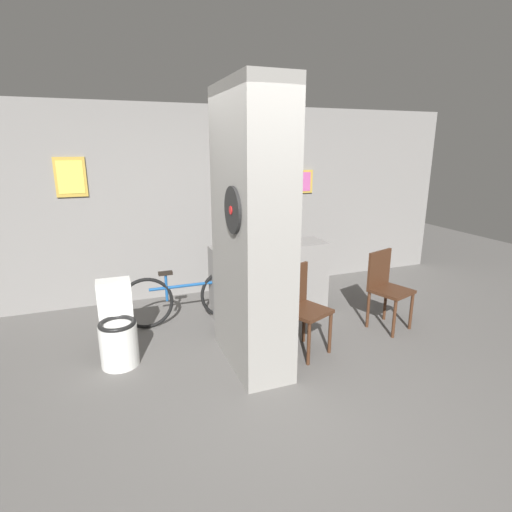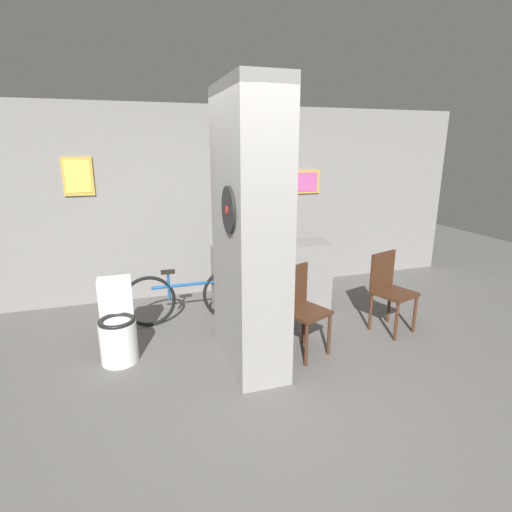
# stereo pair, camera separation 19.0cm
# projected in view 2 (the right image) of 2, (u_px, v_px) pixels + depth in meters

# --- Properties ---
(ground_plane) EXTENTS (14.00, 14.00, 0.00)m
(ground_plane) POSITION_uv_depth(u_px,v_px,m) (268.00, 389.00, 3.51)
(ground_plane) COLOR #5B5956
(wall_back) EXTENTS (8.00, 0.09, 2.60)m
(wall_back) POSITION_uv_depth(u_px,v_px,m) (206.00, 202.00, 5.57)
(wall_back) COLOR gray
(wall_back) RESTS_ON ground_plane
(pillar_center) EXTENTS (0.49, 1.10, 2.60)m
(pillar_center) POSITION_uv_depth(u_px,v_px,m) (249.00, 232.00, 3.67)
(pillar_center) COLOR gray
(pillar_center) RESTS_ON ground_plane
(counter_shelf) EXTENTS (1.46, 0.44, 0.89)m
(counter_shelf) POSITION_uv_depth(u_px,v_px,m) (272.00, 279.00, 5.02)
(counter_shelf) COLOR gray
(counter_shelf) RESTS_ON ground_plane
(toilet) EXTENTS (0.36, 0.52, 0.79)m
(toilet) POSITION_uv_depth(u_px,v_px,m) (118.00, 327.00, 3.95)
(toilet) COLOR silver
(toilet) RESTS_ON ground_plane
(chair_near_pillar) EXTENTS (0.52, 0.52, 0.90)m
(chair_near_pillar) POSITION_uv_depth(u_px,v_px,m) (301.00, 306.00, 4.03)
(chair_near_pillar) COLOR #422616
(chair_near_pillar) RESTS_ON ground_plane
(chair_by_doorway) EXTENTS (0.50, 0.50, 0.90)m
(chair_by_doorway) POSITION_uv_depth(u_px,v_px,m) (389.00, 288.00, 4.54)
(chair_by_doorway) COLOR #422616
(chair_by_doorway) RESTS_ON ground_plane
(bicycle) EXTENTS (1.57, 0.42, 0.67)m
(bicycle) POSITION_uv_depth(u_px,v_px,m) (190.00, 296.00, 4.80)
(bicycle) COLOR black
(bicycle) RESTS_ON ground_plane
(bottle_tall) EXTENTS (0.08, 0.08, 0.28)m
(bottle_tall) POSITION_uv_depth(u_px,v_px,m) (246.00, 237.00, 4.84)
(bottle_tall) COLOR silver
(bottle_tall) RESTS_ON counter_shelf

